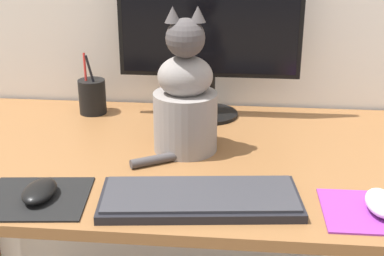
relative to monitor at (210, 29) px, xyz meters
name	(u,v)px	position (x,y,z in m)	size (l,w,h in m)	color
desk	(172,184)	(-0.07, -0.27, -0.34)	(1.48, 0.73, 0.73)	brown
monitor	(210,29)	(0.00, 0.00, 0.00)	(0.51, 0.17, 0.44)	black
keyboard	(200,198)	(0.02, -0.51, -0.24)	(0.42, 0.21, 0.02)	black
mousepad_left	(37,198)	(-0.32, -0.53, -0.25)	(0.23, 0.20, 0.00)	black
mousepad_right	(372,212)	(0.36, -0.52, -0.25)	(0.19, 0.17, 0.00)	purple
computer_mouse_left	(40,191)	(-0.31, -0.53, -0.23)	(0.06, 0.11, 0.03)	black
computer_mouse_right	(381,203)	(0.37, -0.52, -0.23)	(0.06, 0.10, 0.04)	white
cat	(185,99)	(-0.04, -0.25, -0.12)	(0.21, 0.22, 0.35)	gray
pen_cup	(92,96)	(-0.34, -0.01, -0.20)	(0.08, 0.08, 0.18)	black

